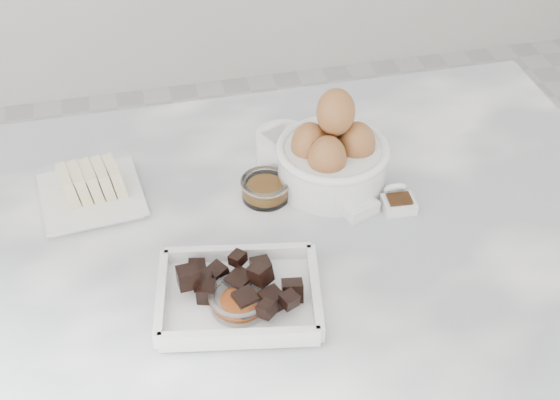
{
  "coord_description": "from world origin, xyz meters",
  "views": [
    {
      "loc": [
        -0.19,
        -0.86,
        1.75
      ],
      "look_at": [
        0.02,
        0.03,
        0.98
      ],
      "focal_mm": 50.0,
      "sensor_mm": 36.0,
      "label": 1
    }
  ],
  "objects_px": {
    "vanilla_spoon": "(398,200)",
    "salt_spoon": "(355,202)",
    "chocolate_dish": "(239,292)",
    "egg_bowl": "(333,154)",
    "butter_plate": "(88,189)",
    "sugar_ramekin": "(284,148)",
    "zest_bowl": "(240,302)",
    "honey_bowl": "(266,188)"
  },
  "relations": [
    {
      "from": "sugar_ramekin",
      "to": "egg_bowl",
      "type": "distance_m",
      "value": 0.1
    },
    {
      "from": "honey_bowl",
      "to": "zest_bowl",
      "type": "xyz_separation_m",
      "value": [
        -0.09,
        -0.23,
        0.0
      ]
    },
    {
      "from": "salt_spoon",
      "to": "zest_bowl",
      "type": "bearing_deg",
      "value": -141.77
    },
    {
      "from": "zest_bowl",
      "to": "chocolate_dish",
      "type": "bearing_deg",
      "value": 83.76
    },
    {
      "from": "sugar_ramekin",
      "to": "zest_bowl",
      "type": "height_order",
      "value": "sugar_ramekin"
    },
    {
      "from": "chocolate_dish",
      "to": "salt_spoon",
      "type": "height_order",
      "value": "chocolate_dish"
    },
    {
      "from": "butter_plate",
      "to": "honey_bowl",
      "type": "xyz_separation_m",
      "value": [
        0.28,
        -0.06,
        -0.01
      ]
    },
    {
      "from": "chocolate_dish",
      "to": "vanilla_spoon",
      "type": "distance_m",
      "value": 0.32
    },
    {
      "from": "zest_bowl",
      "to": "salt_spoon",
      "type": "height_order",
      "value": "salt_spoon"
    },
    {
      "from": "vanilla_spoon",
      "to": "sugar_ramekin",
      "type": "bearing_deg",
      "value": 133.96
    },
    {
      "from": "sugar_ramekin",
      "to": "chocolate_dish",
      "type": "bearing_deg",
      "value": -114.14
    },
    {
      "from": "egg_bowl",
      "to": "chocolate_dish",
      "type": "bearing_deg",
      "value": -130.71
    },
    {
      "from": "chocolate_dish",
      "to": "zest_bowl",
      "type": "bearing_deg",
      "value": -96.24
    },
    {
      "from": "butter_plate",
      "to": "vanilla_spoon",
      "type": "relative_size",
      "value": 2.67
    },
    {
      "from": "chocolate_dish",
      "to": "salt_spoon",
      "type": "xyz_separation_m",
      "value": [
        0.22,
        0.16,
        -0.01
      ]
    },
    {
      "from": "chocolate_dish",
      "to": "egg_bowl",
      "type": "height_order",
      "value": "egg_bowl"
    },
    {
      "from": "butter_plate",
      "to": "sugar_ramekin",
      "type": "distance_m",
      "value": 0.33
    },
    {
      "from": "zest_bowl",
      "to": "vanilla_spoon",
      "type": "bearing_deg",
      "value": 29.61
    },
    {
      "from": "honey_bowl",
      "to": "vanilla_spoon",
      "type": "height_order",
      "value": "vanilla_spoon"
    },
    {
      "from": "vanilla_spoon",
      "to": "chocolate_dish",
      "type": "bearing_deg",
      "value": -152.47
    },
    {
      "from": "egg_bowl",
      "to": "zest_bowl",
      "type": "relative_size",
      "value": 2.17
    },
    {
      "from": "sugar_ramekin",
      "to": "vanilla_spoon",
      "type": "xyz_separation_m",
      "value": [
        0.15,
        -0.15,
        -0.02
      ]
    },
    {
      "from": "salt_spoon",
      "to": "vanilla_spoon",
      "type": "bearing_deg",
      "value": -7.86
    },
    {
      "from": "egg_bowl",
      "to": "zest_bowl",
      "type": "xyz_separation_m",
      "value": [
        -0.2,
        -0.25,
        -0.04
      ]
    },
    {
      "from": "chocolate_dish",
      "to": "zest_bowl",
      "type": "height_order",
      "value": "chocolate_dish"
    },
    {
      "from": "sugar_ramekin",
      "to": "honey_bowl",
      "type": "bearing_deg",
      "value": -120.74
    },
    {
      "from": "chocolate_dish",
      "to": "egg_bowl",
      "type": "distance_m",
      "value": 0.31
    },
    {
      "from": "egg_bowl",
      "to": "zest_bowl",
      "type": "distance_m",
      "value": 0.32
    },
    {
      "from": "zest_bowl",
      "to": "salt_spoon",
      "type": "distance_m",
      "value": 0.28
    },
    {
      "from": "butter_plate",
      "to": "sugar_ramekin",
      "type": "bearing_deg",
      "value": 4.96
    },
    {
      "from": "chocolate_dish",
      "to": "butter_plate",
      "type": "distance_m",
      "value": 0.34
    },
    {
      "from": "vanilla_spoon",
      "to": "salt_spoon",
      "type": "distance_m",
      "value": 0.07
    },
    {
      "from": "egg_bowl",
      "to": "honey_bowl",
      "type": "relative_size",
      "value": 2.27
    },
    {
      "from": "sugar_ramekin",
      "to": "salt_spoon",
      "type": "xyz_separation_m",
      "value": [
        0.08,
        -0.15,
        -0.02
      ]
    },
    {
      "from": "butter_plate",
      "to": "vanilla_spoon",
      "type": "height_order",
      "value": "butter_plate"
    },
    {
      "from": "butter_plate",
      "to": "sugar_ramekin",
      "type": "xyz_separation_m",
      "value": [
        0.33,
        0.03,
        0.01
      ]
    },
    {
      "from": "butter_plate",
      "to": "salt_spoon",
      "type": "height_order",
      "value": "butter_plate"
    },
    {
      "from": "chocolate_dish",
      "to": "honey_bowl",
      "type": "xyz_separation_m",
      "value": [
        0.09,
        0.22,
        -0.01
      ]
    },
    {
      "from": "butter_plate",
      "to": "honey_bowl",
      "type": "height_order",
      "value": "butter_plate"
    },
    {
      "from": "zest_bowl",
      "to": "vanilla_spoon",
      "type": "xyz_separation_m",
      "value": [
        0.29,
        0.16,
        -0.01
      ]
    },
    {
      "from": "chocolate_dish",
      "to": "vanilla_spoon",
      "type": "xyz_separation_m",
      "value": [
        0.29,
        0.15,
        -0.01
      ]
    },
    {
      "from": "salt_spoon",
      "to": "butter_plate",
      "type": "bearing_deg",
      "value": 163.97
    }
  ]
}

